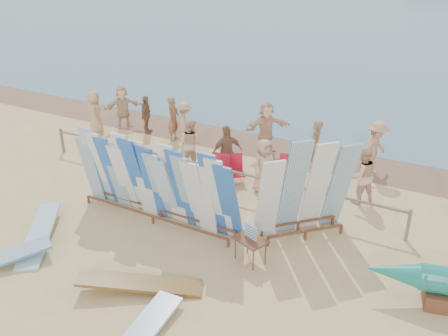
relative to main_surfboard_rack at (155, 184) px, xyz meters
The scene contains 23 objects.
ground 1.36m from the main_surfboard_rack, 78.15° to the right, with size 160.00×160.00×0.00m, color #D6B67B.
wet_sand_strip 6.55m from the main_surfboard_rack, 88.60° to the left, with size 40.00×2.60×0.01m, color #805E48.
fence 2.31m from the main_surfboard_rack, 85.99° to the left, with size 12.08×0.08×0.90m.
main_surfboard_rack is the anchor object (origin of this frame).
side_surfboard_rack 3.94m from the main_surfboard_rack, 17.95° to the left, with size 2.25×2.25×2.81m.
vendor_table 3.18m from the main_surfboard_rack, ahead, with size 0.90×0.78×1.00m.
flat_board_c 3.15m from the main_surfboard_rack, 61.27° to the right, with size 0.56×2.70×0.07m, color brown.
flat_board_a 3.25m from the main_surfboard_rack, 133.19° to the right, with size 0.56×2.70×0.07m, color #8BC1DF.
beach_chair_left 2.86m from the main_surfboard_rack, 81.72° to the left, with size 0.69×0.71×0.96m.
beach_chair_right 3.27m from the main_surfboard_rack, 75.19° to the left, with size 0.82×0.82×0.91m.
stroller 4.05m from the main_surfboard_rack, 51.68° to the left, with size 0.80×0.98×1.16m.
beachgoer_9 7.34m from the main_surfboard_rack, 52.22° to the left, with size 1.18×0.49×1.83m, color tan.
beachgoer_1 6.00m from the main_surfboard_rack, 119.71° to the left, with size 0.62×0.34×1.71m, color #8C6042.
beachgoer_7 5.78m from the main_surfboard_rack, 62.22° to the left, with size 0.64×0.35×1.76m, color #8C6042.
beachgoer_6 3.49m from the main_surfboard_rack, 58.07° to the left, with size 0.83×0.40×1.70m, color tan.
beachgoer_extra_1 6.87m from the main_surfboard_rack, 129.35° to the left, with size 0.90×0.39×1.53m, color #8C6042.
beachgoer_11 7.82m from the main_surfboard_rack, 136.00° to the left, with size 1.60×0.52×1.72m, color beige.
beachgoer_4 3.36m from the main_surfboard_rack, 83.59° to the left, with size 1.03×0.44×1.75m, color #8C6042.
beachgoer_2 3.64m from the main_surfboard_rack, 107.57° to the left, with size 0.82×0.39×1.68m, color beige.
beachgoer_3 5.71m from the main_surfboard_rack, 115.23° to the left, with size 1.04×0.43×1.60m, color tan.
beachgoer_8 5.89m from the main_surfboard_rack, 38.87° to the left, with size 0.85×0.41×1.74m, color beige.
beachgoer_5 5.87m from the main_surfboard_rack, 83.91° to the left, with size 1.75×0.57×1.88m, color beige.
beachgoer_0 7.43m from the main_surfboard_rack, 144.83° to the left, with size 0.85×0.41×1.74m, color tan.
Camera 1 is at (6.82, -8.18, 6.82)m, focal length 38.00 mm.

